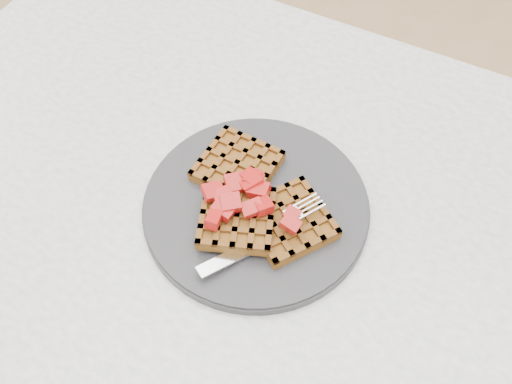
# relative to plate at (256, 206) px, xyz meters

# --- Properties ---
(table) EXTENTS (1.20, 0.80, 0.75)m
(table) POSITION_rel_plate_xyz_m (0.04, -0.01, -0.12)
(table) COLOR silver
(table) RESTS_ON ground
(plate) EXTENTS (0.29, 0.29, 0.02)m
(plate) POSITION_rel_plate_xyz_m (0.00, 0.00, 0.00)
(plate) COLOR #242427
(plate) RESTS_ON table
(waffles) EXTENTS (0.21, 0.18, 0.03)m
(waffles) POSITION_rel_plate_xyz_m (0.00, -0.00, 0.02)
(waffles) COLOR brown
(waffles) RESTS_ON plate
(strawberry_pile) EXTENTS (0.15, 0.15, 0.02)m
(strawberry_pile) POSITION_rel_plate_xyz_m (-0.00, -0.00, 0.05)
(strawberry_pile) COLOR #880304
(strawberry_pile) RESTS_ON waffles
(fork) EXTENTS (0.11, 0.17, 0.02)m
(fork) POSITION_rel_plate_xyz_m (0.04, -0.04, 0.02)
(fork) COLOR silver
(fork) RESTS_ON plate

